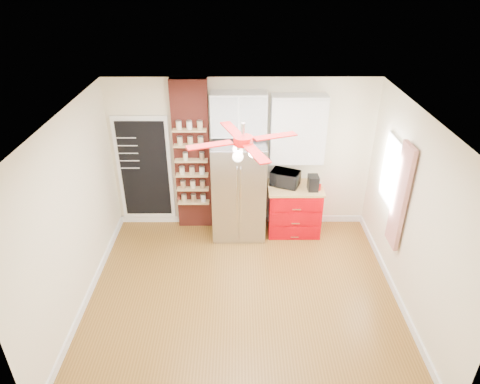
{
  "coord_description": "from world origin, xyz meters",
  "views": [
    {
      "loc": [
        -0.06,
        -4.78,
        4.36
      ],
      "look_at": [
        -0.03,
        0.9,
        1.23
      ],
      "focal_mm": 32.0,
      "sensor_mm": 36.0,
      "label": 1
    }
  ],
  "objects_px": {
    "ceiling_fan": "(243,141)",
    "toaster_oven": "(285,178)",
    "red_cabinet": "(294,209)",
    "coffee_maker": "(313,183)",
    "fridge": "(239,190)",
    "pantry_jar_oats": "(186,157)",
    "canister_left": "(318,186)"
  },
  "relations": [
    {
      "from": "fridge",
      "to": "pantry_jar_oats",
      "type": "bearing_deg",
      "value": 172.13
    },
    {
      "from": "coffee_maker",
      "to": "canister_left",
      "type": "height_order",
      "value": "coffee_maker"
    },
    {
      "from": "fridge",
      "to": "canister_left",
      "type": "relative_size",
      "value": 13.08
    },
    {
      "from": "red_cabinet",
      "to": "pantry_jar_oats",
      "type": "distance_m",
      "value": 2.11
    },
    {
      "from": "canister_left",
      "to": "pantry_jar_oats",
      "type": "height_order",
      "value": "pantry_jar_oats"
    },
    {
      "from": "fridge",
      "to": "red_cabinet",
      "type": "distance_m",
      "value": 1.06
    },
    {
      "from": "red_cabinet",
      "to": "coffee_maker",
      "type": "relative_size",
      "value": 3.59
    },
    {
      "from": "red_cabinet",
      "to": "toaster_oven",
      "type": "bearing_deg",
      "value": 159.76
    },
    {
      "from": "pantry_jar_oats",
      "to": "ceiling_fan",
      "type": "bearing_deg",
      "value": -61.77
    },
    {
      "from": "fridge",
      "to": "coffee_maker",
      "type": "bearing_deg",
      "value": -2.67
    },
    {
      "from": "fridge",
      "to": "ceiling_fan",
      "type": "xyz_separation_m",
      "value": [
        0.05,
        -1.63,
        1.55
      ]
    },
    {
      "from": "coffee_maker",
      "to": "canister_left",
      "type": "distance_m",
      "value": 0.11
    },
    {
      "from": "toaster_oven",
      "to": "canister_left",
      "type": "height_order",
      "value": "toaster_oven"
    },
    {
      "from": "pantry_jar_oats",
      "to": "fridge",
      "type": "bearing_deg",
      "value": -7.87
    },
    {
      "from": "red_cabinet",
      "to": "coffee_maker",
      "type": "distance_m",
      "value": 0.65
    },
    {
      "from": "red_cabinet",
      "to": "ceiling_fan",
      "type": "relative_size",
      "value": 0.67
    },
    {
      "from": "toaster_oven",
      "to": "fridge",
      "type": "bearing_deg",
      "value": -148.45
    },
    {
      "from": "coffee_maker",
      "to": "canister_left",
      "type": "relative_size",
      "value": 1.96
    },
    {
      "from": "ceiling_fan",
      "to": "canister_left",
      "type": "bearing_deg",
      "value": 50.76
    },
    {
      "from": "fridge",
      "to": "pantry_jar_oats",
      "type": "relative_size",
      "value": 13.64
    },
    {
      "from": "toaster_oven",
      "to": "canister_left",
      "type": "xyz_separation_m",
      "value": [
        0.55,
        -0.17,
        -0.06
      ]
    },
    {
      "from": "canister_left",
      "to": "pantry_jar_oats",
      "type": "xyz_separation_m",
      "value": [
        -2.23,
        0.17,
        0.47
      ]
    },
    {
      "from": "fridge",
      "to": "toaster_oven",
      "type": "bearing_deg",
      "value": 8.27
    },
    {
      "from": "red_cabinet",
      "to": "pantry_jar_oats",
      "type": "xyz_separation_m",
      "value": [
        -1.86,
        0.07,
        0.98
      ]
    },
    {
      "from": "toaster_oven",
      "to": "coffee_maker",
      "type": "distance_m",
      "value": 0.49
    },
    {
      "from": "red_cabinet",
      "to": "coffee_maker",
      "type": "height_order",
      "value": "coffee_maker"
    },
    {
      "from": "fridge",
      "to": "coffee_maker",
      "type": "distance_m",
      "value": 1.26
    },
    {
      "from": "ceiling_fan",
      "to": "toaster_oven",
      "type": "xyz_separation_m",
      "value": [
        0.74,
        1.75,
        -1.39
      ]
    },
    {
      "from": "pantry_jar_oats",
      "to": "canister_left",
      "type": "bearing_deg",
      "value": -4.45
    },
    {
      "from": "red_cabinet",
      "to": "toaster_oven",
      "type": "relative_size",
      "value": 1.99
    },
    {
      "from": "ceiling_fan",
      "to": "pantry_jar_oats",
      "type": "height_order",
      "value": "ceiling_fan"
    },
    {
      "from": "red_cabinet",
      "to": "coffee_maker",
      "type": "xyz_separation_m",
      "value": [
        0.28,
        -0.11,
        0.58
      ]
    }
  ]
}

